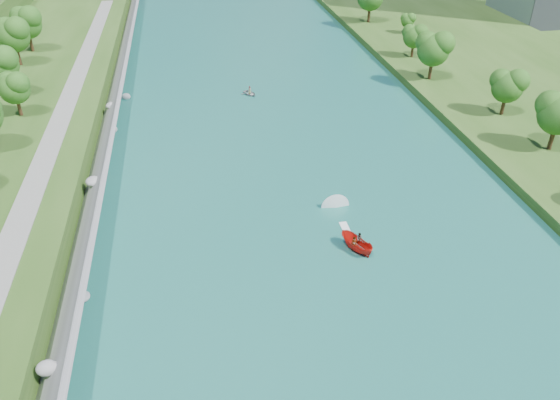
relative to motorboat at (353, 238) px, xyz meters
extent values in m
plane|color=#2D5119|center=(-3.65, -7.04, -0.86)|extent=(260.00, 260.00, 0.00)
cube|color=#196152|center=(-3.65, 12.96, -0.81)|extent=(55.00, 240.00, 0.10)
cube|color=slate|center=(-29.50, 12.96, 0.94)|extent=(3.54, 236.00, 4.05)
ellipsoid|color=gray|center=(-30.05, -14.73, 1.54)|extent=(1.75, 1.42, 1.28)
ellipsoid|color=gray|center=(-28.70, -4.73, -0.02)|extent=(1.27, 1.52, 0.73)
ellipsoid|color=gray|center=(-29.26, 5.80, 0.23)|extent=(1.18, 1.52, 0.90)
ellipsoid|color=gray|center=(-29.70, 15.29, 1.58)|extent=(1.79, 2.04, 1.05)
ellipsoid|color=gray|center=(-29.34, 22.89, 0.40)|extent=(1.44, 1.49, 0.99)
ellipsoid|color=gray|center=(-28.81, 33.41, 0.32)|extent=(1.28, 1.49, 1.00)
ellipsoid|color=gray|center=(-29.62, 41.09, 1.14)|extent=(1.74, 1.61, 1.19)
ellipsoid|color=gray|center=(-27.87, 48.88, -0.40)|extent=(1.57, 1.28, 1.23)
cube|color=gray|center=(-36.15, 12.96, 2.69)|extent=(3.00, 200.00, 0.10)
ellipsoid|color=#2D5316|center=(-42.32, 36.05, 6.69)|extent=(4.85, 4.85, 8.09)
ellipsoid|color=#2D5316|center=(-46.03, 44.75, 7.60)|extent=(5.95, 5.95, 9.91)
ellipsoid|color=#2D5316|center=(-47.66, 60.99, 7.92)|extent=(6.33, 6.33, 10.55)
ellipsoid|color=#2D5316|center=(-47.10, 69.60, 7.90)|extent=(6.31, 6.31, 10.51)
ellipsoid|color=#2D5316|center=(33.61, 15.00, 5.79)|extent=(6.17, 6.17, 10.29)
ellipsoid|color=#2D5316|center=(33.20, 27.65, 5.12)|extent=(5.37, 5.37, 8.95)
ellipsoid|color=#2D5316|center=(28.29, 45.35, 5.91)|extent=(6.32, 6.32, 10.53)
ellipsoid|color=#2D5316|center=(29.95, 58.40, 4.63)|extent=(4.78, 4.78, 7.96)
ellipsoid|color=#2D5316|center=(35.43, 75.61, 3.38)|extent=(3.29, 3.29, 5.48)
imported|color=red|center=(-0.01, -1.26, 0.11)|extent=(3.65, 4.75, 1.74)
imported|color=#66605B|center=(-0.41, -1.66, 0.44)|extent=(0.70, 0.55, 1.68)
imported|color=#66605B|center=(0.49, -0.76, 0.35)|extent=(0.91, 0.86, 1.50)
cube|color=white|center=(-0.01, 1.74, -0.73)|extent=(0.90, 5.00, 0.06)
imported|color=gray|center=(-5.68, 46.84, -0.43)|extent=(3.54, 3.89, 0.66)
imported|color=#66605B|center=(-5.68, 46.84, 0.16)|extent=(0.66, 0.44, 1.32)
camera|label=1|loc=(-16.75, -47.31, 36.51)|focal=35.00mm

